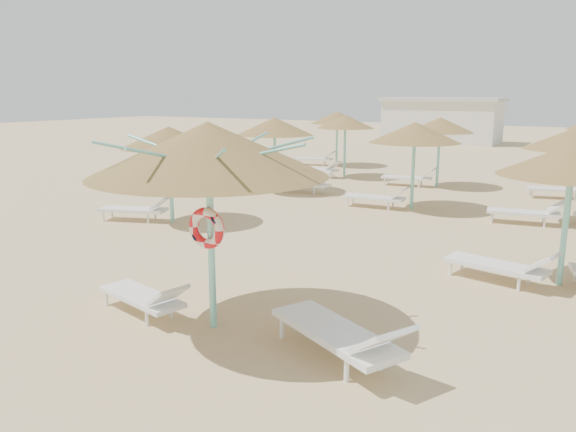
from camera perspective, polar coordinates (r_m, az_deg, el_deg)
The scene contains 6 objects.
ground at distance 9.29m, azimuth -6.91°, elevation -10.35°, with size 120.00×120.00×0.00m, color tan.
main_palapa at distance 8.33m, azimuth -8.10°, elevation 6.68°, with size 3.54×3.54×3.17m.
lounger_main_a at distance 9.54m, azimuth -14.28°, elevation -7.93°, with size 1.96×0.98×0.68m.
lounger_main_b at distance 7.76m, azimuth 5.50°, elevation -11.79°, with size 2.40×1.70×0.85m.
palapa_field at distance 18.54m, azimuth 17.28°, elevation 7.88°, with size 20.86×17.47×2.71m.
service_hut at distance 43.32m, azimuth 15.39°, elevation 9.39°, with size 8.40×4.40×3.25m.
Camera 1 is at (5.23, -6.79, 3.58)m, focal length 35.00 mm.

